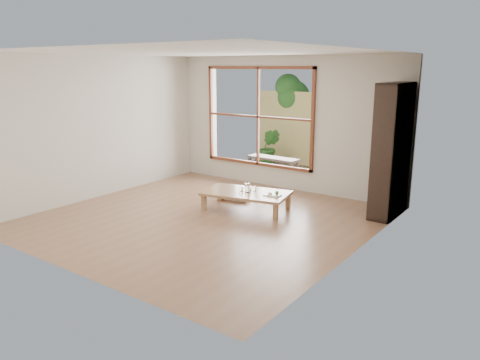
# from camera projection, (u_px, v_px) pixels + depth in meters

# --- Properties ---
(ground) EXTENTS (5.00, 5.00, 0.00)m
(ground) POSITION_uv_depth(u_px,v_px,m) (206.00, 218.00, 7.56)
(ground) COLOR #936949
(ground) RESTS_ON ground
(low_table) EXTENTS (1.57, 1.10, 0.31)m
(low_table) POSITION_uv_depth(u_px,v_px,m) (246.00, 194.00, 7.97)
(low_table) COLOR #A47A4F
(low_table) RESTS_ON ground
(floor_cushion) EXTENTS (0.71, 0.71, 0.09)m
(floor_cushion) POSITION_uv_depth(u_px,v_px,m) (238.00, 195.00, 8.79)
(floor_cushion) COLOR silver
(floor_cushion) RESTS_ON ground
(bookshelf) EXTENTS (0.34, 0.97, 2.15)m
(bookshelf) POSITION_uv_depth(u_px,v_px,m) (392.00, 151.00, 7.50)
(bookshelf) COLOR #32221B
(bookshelf) RESTS_ON ground
(glass_tall) EXTENTS (0.09, 0.09, 0.16)m
(glass_tall) POSITION_uv_depth(u_px,v_px,m) (247.00, 188.00, 7.91)
(glass_tall) COLOR silver
(glass_tall) RESTS_ON low_table
(glass_mid) EXTENTS (0.06, 0.06, 0.09)m
(glass_mid) POSITION_uv_depth(u_px,v_px,m) (255.00, 189.00, 7.99)
(glass_mid) COLOR silver
(glass_mid) RESTS_ON low_table
(glass_short) EXTENTS (0.06, 0.06, 0.08)m
(glass_short) POSITION_uv_depth(u_px,v_px,m) (250.00, 188.00, 8.03)
(glass_short) COLOR silver
(glass_short) RESTS_ON low_table
(glass_small) EXTENTS (0.06, 0.06, 0.08)m
(glass_small) POSITION_uv_depth(u_px,v_px,m) (241.00, 189.00, 8.00)
(glass_small) COLOR silver
(glass_small) RESTS_ON low_table
(food_tray) EXTENTS (0.26, 0.19, 0.08)m
(food_tray) POSITION_uv_depth(u_px,v_px,m) (273.00, 194.00, 7.73)
(food_tray) COLOR white
(food_tray) RESTS_ON low_table
(deck) EXTENTS (2.80, 2.00, 0.05)m
(deck) POSITION_uv_depth(u_px,v_px,m) (285.00, 174.00, 10.71)
(deck) COLOR #383129
(deck) RESTS_ON ground
(garden_bench) EXTENTS (1.21, 0.40, 0.38)m
(garden_bench) POSITION_uv_depth(u_px,v_px,m) (273.00, 160.00, 10.53)
(garden_bench) COLOR #32221B
(garden_bench) RESTS_ON deck
(bamboo_fence) EXTENTS (2.80, 0.06, 1.80)m
(bamboo_fence) POSITION_uv_depth(u_px,v_px,m) (307.00, 130.00, 11.29)
(bamboo_fence) COLOR tan
(bamboo_fence) RESTS_ON ground
(shrub_right) EXTENTS (0.86, 0.78, 0.81)m
(shrub_right) POSITION_uv_depth(u_px,v_px,m) (329.00, 153.00, 10.90)
(shrub_right) COLOR #2D5720
(shrub_right) RESTS_ON deck
(shrub_left) EXTENTS (0.59, 0.52, 0.90)m
(shrub_left) POSITION_uv_depth(u_px,v_px,m) (269.00, 147.00, 11.39)
(shrub_left) COLOR #2D5720
(shrub_left) RESTS_ON deck
(garden_tree) EXTENTS (1.04, 0.85, 2.22)m
(garden_tree) POSITION_uv_depth(u_px,v_px,m) (290.00, 98.00, 11.74)
(garden_tree) COLOR #4C3D2D
(garden_tree) RESTS_ON ground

